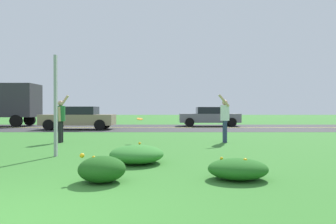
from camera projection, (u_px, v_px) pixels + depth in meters
ground_plane at (121, 141)px, 12.42m from camera, size 120.00×120.00×0.00m
highway_strip at (141, 128)px, 21.54m from camera, size 120.00×8.63×0.01m
highway_center_stripe at (141, 128)px, 21.54m from camera, size 120.00×0.16×0.00m
daylily_clump_mid_right at (137, 154)px, 7.31m from camera, size 1.28×1.33×0.47m
daylily_clump_front_center at (238, 169)px, 5.62m from camera, size 1.10×0.89×0.40m
daylily_clump_mid_center at (102, 169)px, 5.40m from camera, size 0.83×0.79×0.50m
sign_post_near_path at (56, 106)px, 8.36m from camera, size 0.07×0.10×2.75m
person_thrower_green_shirt at (61, 117)px, 11.82m from camera, size 0.43×0.49×1.84m
person_catcher_white_shirt at (225, 117)px, 11.86m from camera, size 0.46×0.49×1.85m
frisbee_orange at (140, 119)px, 11.89m from camera, size 0.25×0.24×0.11m
car_gray_center_left at (210, 116)px, 23.48m from camera, size 4.50×2.00×1.45m
car_tan_center_right at (79, 118)px, 19.60m from camera, size 4.50×2.00×1.45m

